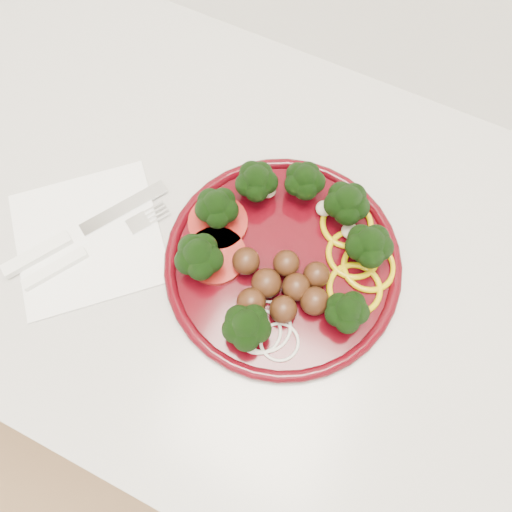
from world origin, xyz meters
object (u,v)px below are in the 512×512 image
at_px(plate, 284,256).
at_px(fork, 73,259).
at_px(napkin, 88,238).
at_px(knife, 65,239).

distance_m(plate, fork, 0.25).
height_order(plate, napkin, plate).
bearing_deg(knife, fork, -97.00).
height_order(plate, fork, plate).
bearing_deg(napkin, plate, 18.55).
relative_size(knife, fork, 1.13).
relative_size(napkin, knife, 0.88).
bearing_deg(knife, napkin, -22.66).
bearing_deg(napkin, knife, -143.39).
height_order(knife, fork, knife).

